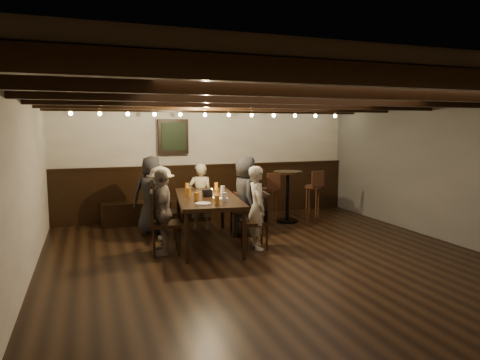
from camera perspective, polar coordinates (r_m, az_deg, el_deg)
name	(u,v)px	position (r m, az deg, el deg)	size (l,w,h in m)	color
room	(213,174)	(8.05, -3.62, 0.83)	(7.00, 7.00, 7.00)	black
dining_table	(207,200)	(7.14, -4.41, -2.70)	(1.26, 2.26, 0.80)	black
chair_left_near	(163,222)	(7.61, -10.21, -5.53)	(0.51, 0.51, 0.98)	black
chair_left_far	(164,235)	(6.74, -10.04, -7.19)	(0.51, 0.51, 0.98)	black
chair_right_near	(244,219)	(7.77, 0.51, -5.21)	(0.50, 0.50, 0.96)	black
chair_right_far	(255,232)	(6.92, 2.05, -6.89)	(0.47, 0.47, 0.91)	black
person_bench_left	(152,195)	(7.98, -11.64, -1.95)	(0.70, 0.46, 1.43)	#252527
person_bench_centre	(200,196)	(8.18, -5.31, -2.19)	(0.46, 0.30, 1.27)	gray
person_bench_right	(248,196)	(8.18, 1.09, -2.21)	(0.61, 0.47, 1.25)	#4F201B
person_left_near	(161,203)	(7.55, -10.49, -3.03)	(0.83, 0.47, 1.28)	gray
person_left_far	(162,212)	(6.66, -10.36, -4.19)	(0.77, 0.32, 1.32)	gray
person_right_near	(245,196)	(7.70, 0.73, -2.14)	(0.70, 0.45, 1.43)	#272729
person_right_far	(257,208)	(6.85, 2.32, -3.70)	(0.49, 0.32, 1.34)	#B9B29C
pint_a	(187,187)	(7.78, -7.10, -0.91)	(0.07, 0.07, 0.14)	#BF7219
pint_b	(216,186)	(7.78, -3.18, -0.86)	(0.07, 0.07, 0.14)	#BF7219
pint_c	(188,192)	(7.18, -6.89, -1.57)	(0.07, 0.07, 0.14)	#BF7219
pint_d	(223,190)	(7.35, -2.29, -1.32)	(0.07, 0.07, 0.14)	silver
pint_e	(196,197)	(6.65, -5.82, -2.25)	(0.07, 0.07, 0.14)	#BF7219
pint_f	(224,197)	(6.60, -2.11, -2.28)	(0.07, 0.07, 0.14)	silver
pint_g	(217,200)	(6.34, -3.08, -2.69)	(0.07, 0.07, 0.14)	#BF7219
plate_near	(203,204)	(6.42, -4.97, -3.14)	(0.24, 0.24, 0.01)	white
plate_far	(221,198)	(6.86, -2.61, -2.47)	(0.24, 0.24, 0.01)	white
condiment_caddy	(207,193)	(7.07, -4.37, -1.76)	(0.15, 0.10, 0.12)	black
candle	(212,192)	(7.43, -3.78, -1.59)	(0.05, 0.05, 0.05)	beige
high_top_table	(288,189)	(8.81, 6.36, -1.16)	(0.59, 0.59, 1.05)	black
bar_stool_left	(269,206)	(8.46, 3.91, -3.49)	(0.34, 0.36, 1.07)	#3E2313
bar_stool_right	(313,203)	(8.95, 9.66, -3.00)	(0.34, 0.36, 1.07)	#3E2313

